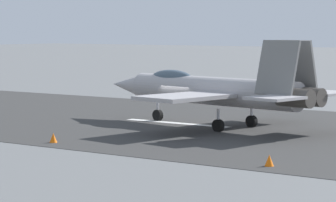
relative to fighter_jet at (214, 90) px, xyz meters
name	(u,v)px	position (x,y,z in m)	size (l,w,h in m)	color
ground_plane	(181,124)	(2.72, -0.33, -2.37)	(400.00, 400.00, 0.00)	slate
runway_strip	(182,124)	(2.70, -0.33, -2.36)	(240.00, 26.00, 0.02)	#333332
fighter_jet	(214,90)	(0.00, 0.00, 0.00)	(17.90, 13.30, 5.56)	#A5A1A4
marker_cone_near	(269,161)	(-10.11, 11.22, -2.09)	(0.44, 0.44, 0.55)	orange
marker_cone_mid	(53,138)	(3.23, 11.22, -2.09)	(0.44, 0.44, 0.55)	orange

